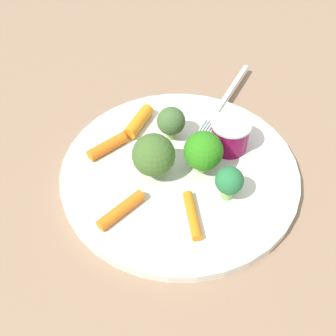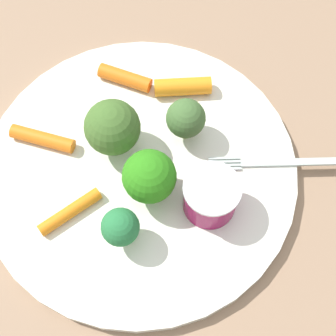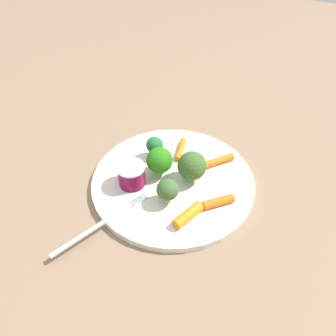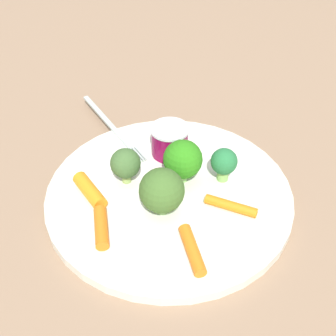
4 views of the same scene
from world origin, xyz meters
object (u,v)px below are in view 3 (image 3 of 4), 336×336
Objects in this scene: broccoli_floret_3 at (155,146)px; carrot_stick_2 at (188,215)px; plate at (173,181)px; carrot_stick_3 at (219,161)px; broccoli_floret_1 at (168,190)px; broccoli_floret_2 at (160,159)px; carrot_stick_1 at (180,149)px; broccoli_floret_0 at (192,166)px; carrot_stick_0 at (218,202)px; fork at (104,222)px; sauce_cup at (131,175)px.

broccoli_floret_3 is 0.15m from carrot_stick_2.
plate is 5.24× the size of carrot_stick_2.
broccoli_floret_3 is 0.12m from carrot_stick_3.
broccoli_floret_2 is at bearing 127.47° from broccoli_floret_1.
carrot_stick_1 is (0.04, 0.03, -0.02)m from broccoli_floret_3.
broccoli_floret_0 is 1.08× the size of carrot_stick_0.
carrot_stick_2 is (0.11, -0.10, -0.02)m from broccoli_floret_3.
carrot_stick_1 is at bearing 119.33° from carrot_stick_2.
broccoli_floret_2 reaches higher than fork.
broccoli_floret_1 reaches higher than plate.
plate is 0.07m from broccoli_floret_3.
carrot_stick_3 is at bearing 0.90° from carrot_stick_1.
broccoli_floret_3 is (-0.03, 0.03, -0.01)m from broccoli_floret_2.
plate is 4.75× the size of carrot_stick_3.
carrot_stick_0 is (0.14, 0.02, -0.01)m from sauce_cup.
sauce_cup is 0.91× the size of carrot_stick_0.
broccoli_floret_1 is 0.28× the size of fork.
sauce_cup is at bearing 172.86° from broccoli_floret_1.
broccoli_floret_3 is at bearing 137.63° from carrot_stick_2.
broccoli_floret_3 reaches higher than fork.
broccoli_floret_0 is at bearing -115.46° from carrot_stick_3.
broccoli_floret_1 is (0.07, -0.01, 0.01)m from sauce_cup.
sauce_cup is 0.16m from carrot_stick_3.
carrot_stick_3 is (0.11, 0.03, -0.02)m from broccoli_floret_3.
carrot_stick_2 is at bearing -69.50° from broccoli_floret_0.
plate is at bearing 130.97° from carrot_stick_2.
broccoli_floret_2 reaches higher than carrot_stick_3.
carrot_stick_0 is 0.06m from carrot_stick_2.
broccoli_floret_3 reaches higher than sauce_cup.
carrot_stick_3 is at bearing 70.94° from broccoli_floret_1.
carrot_stick_0 is at bearing 8.11° from sauce_cup.
broccoli_floret_2 is 0.14m from fork.
carrot_stick_2 is (0.08, -0.07, -0.02)m from broccoli_floret_2.
sauce_cup is 1.12× the size of broccoli_floret_3.
broccoli_floret_3 is at bearing 146.56° from plate.
plate is at bearing -74.99° from carrot_stick_1.
broccoli_floret_2 reaches higher than carrot_stick_0.
broccoli_floret_0 is 0.95× the size of carrot_stick_3.
sauce_cup is at bearing -143.87° from plate.
carrot_stick_2 is 0.33× the size of fork.
carrot_stick_1 is (-0.05, 0.06, -0.03)m from broccoli_floret_0.
broccoli_floret_1 reaches higher than fork.
plate is at bearing -157.56° from broccoli_floret_0.
carrot_stick_3 is at bearing 39.56° from broccoli_floret_2.
broccoli_floret_2 is at bearing -96.01° from carrot_stick_1.
broccoli_floret_0 is 0.09m from carrot_stick_2.
carrot_stick_2 reaches higher than plate.
carrot_stick_1 is at bearing 105.64° from broccoli_floret_1.
carrot_stick_2 is (-0.03, -0.05, 0.00)m from carrot_stick_0.
broccoli_floret_3 reaches higher than carrot_stick_3.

